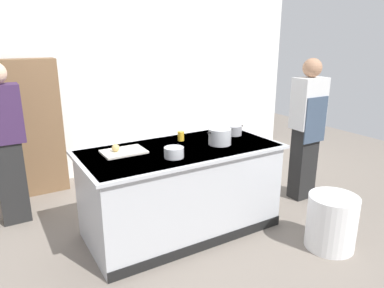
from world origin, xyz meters
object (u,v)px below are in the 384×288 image
stock_pot (220,136)px  mixing_bowl (174,152)px  trash_bin (331,222)px  juice_cup (181,136)px  sauce_pan (234,130)px  person_guest (6,141)px  onion (116,148)px  person_chef (307,127)px  bookshelf (15,130)px

stock_pot → mixing_bowl: (-0.59, -0.12, -0.03)m
trash_bin → juice_cup: bearing=127.2°
stock_pot → mixing_bowl: stock_pot is taller
sauce_pan → person_guest: (-2.21, 0.97, -0.04)m
mixing_bowl → onion: bearing=138.1°
onion → juice_cup: 0.74m
person_chef → person_guest: same height
mixing_bowl → bookshelf: size_ratio=0.11×
person_guest → juice_cup: bearing=41.9°
juice_cup → person_chef: size_ratio=0.06×
trash_bin → person_chef: (0.62, 0.94, 0.65)m
person_guest → mixing_bowl: bearing=24.8°
bookshelf → person_guest: bearing=-101.5°
sauce_pan → bookshelf: size_ratio=0.15×
stock_pot → person_chef: size_ratio=0.17×
mixing_bowl → bookshelf: 2.32m
onion → trash_bin: onion is taller
sauce_pan → mixing_bowl: bearing=-159.9°
sauce_pan → trash_bin: (0.33, -1.14, -0.69)m
stock_pot → person_chef: 1.29m
stock_pot → mixing_bowl: bearing=-168.1°
mixing_bowl → person_guest: 1.83m
mixing_bowl → trash_bin: (1.26, -0.80, -0.68)m
person_guest → bookshelf: 0.72m
mixing_bowl → person_guest: (-1.28, 1.31, -0.04)m
onion → person_guest: bearing=132.5°
trash_bin → person_guest: 3.37m
onion → bookshelf: bookshelf is taller
trash_bin → sauce_pan: bearing=105.9°
juice_cup → trash_bin: 1.70m
juice_cup → person_chef: (1.56, -0.30, -0.04)m
person_guest → onion: bearing=23.1°
mixing_bowl → juice_cup: juice_cup is taller
stock_pot → person_guest: size_ratio=0.17×
juice_cup → bookshelf: size_ratio=0.06×
juice_cup → trash_bin: juice_cup is taller
sauce_pan → onion: bearing=178.6°
mixing_bowl → bookshelf: bearing=119.4°
onion → person_chef: bearing=-5.9°
juice_cup → trash_bin: size_ratio=0.19×
trash_bin → onion: bearing=145.0°
onion → sauce_pan: sauce_pan is taller
mixing_bowl → trash_bin: bearing=-32.4°
person_guest → bookshelf: bearing=149.1°
trash_bin → person_guest: (-2.54, 2.11, 0.65)m
stock_pot → trash_bin: 1.35m
trash_bin → person_chef: bearing=56.6°
mixing_bowl → stock_pot: bearing=11.9°
trash_bin → person_guest: person_guest is taller
sauce_pan → person_guest: bearing=156.3°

